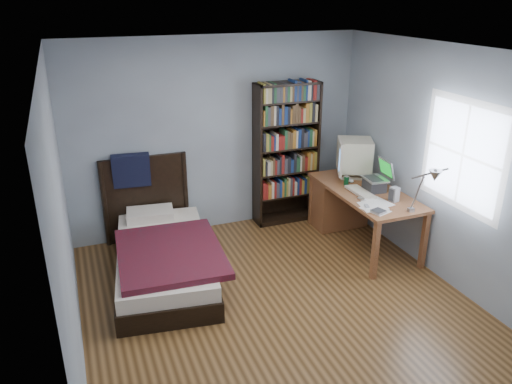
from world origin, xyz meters
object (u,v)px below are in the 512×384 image
desk_lamp (431,179)px  bed (162,252)px  keyboard (361,192)px  bookshelf (286,154)px  crt_monitor (353,156)px  laptop (376,182)px  speaker (394,194)px  desk (345,200)px  soda_can (346,181)px

desk_lamp → bed: desk_lamp is taller
keyboard → bookshelf: 1.21m
crt_monitor → laptop: (0.02, -0.51, -0.18)m
desk_lamp → speaker: desk_lamp is taller
laptop → speaker: (0.01, -0.37, -0.02)m
crt_monitor → desk_lamp: bearing=-93.8°
desk → keyboard: bearing=-102.5°
speaker → soda_can: speaker is taller
laptop → soda_can: bearing=129.4°
crt_monitor → soda_can: (-0.22, -0.23, -0.23)m
desk → speaker: bearing=-82.8°
desk → bookshelf: size_ratio=0.85×
speaker → soda_can: 0.70m
bookshelf → desk: bearing=-43.5°
keyboard → speaker: size_ratio=2.59×
desk_lamp → bed: (-2.45, 1.33, -1.01)m
keyboard → speaker: bearing=-57.9°
keyboard → bookshelf: bearing=113.6°
desk → keyboard: 0.62m
desk → desk_lamp: 1.78m
soda_can → bookshelf: 0.93m
laptop → bookshelf: bookshelf is taller
laptop → bookshelf: bearing=123.4°
soda_can → desk_lamp: bearing=-85.2°
keyboard → bed: bed is taller
keyboard → crt_monitor: bearing=68.8°
crt_monitor → bed: crt_monitor is taller
crt_monitor → speaker: (0.02, -0.88, -0.20)m
crt_monitor → laptop: crt_monitor is taller
desk_lamp → bookshelf: (-0.58, 2.14, -0.30)m
desk → crt_monitor: (0.09, 0.02, 0.60)m
crt_monitor → bookshelf: bearing=141.1°
desk_lamp → soda_can: desk_lamp is taller
laptop → keyboard: bearing=-175.1°
speaker → bookshelf: (-0.71, 1.43, 0.14)m
crt_monitor → desk_lamp: 1.61m
crt_monitor → desk_lamp: (-0.10, -1.59, 0.24)m
crt_monitor → bed: 2.68m
keyboard → laptop: bearing=4.3°
desk_lamp → soda_can: bearing=94.8°
keyboard → speaker: speaker is taller
laptop → desk: bearing=101.7°
crt_monitor → speaker: bearing=-88.4°
desk → bookshelf: 0.99m
crt_monitor → soda_can: 0.39m
bookshelf → bed: size_ratio=0.88×
soda_can → bed: bearing=-179.4°
desk → laptop: (0.10, -0.50, 0.42)m
desk_lamp → laptop: bearing=83.5°
bed → crt_monitor: bearing=5.6°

